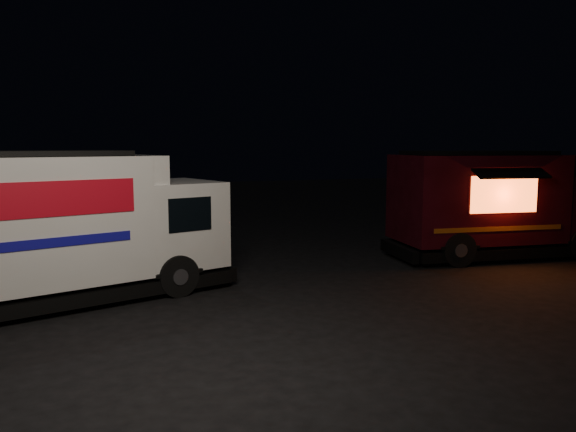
# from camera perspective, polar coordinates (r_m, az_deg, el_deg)

# --- Properties ---
(ground) EXTENTS (80.00, 80.00, 0.00)m
(ground) POSITION_cam_1_polar(r_m,az_deg,el_deg) (11.88, 0.74, -9.17)
(ground) COLOR black
(ground) RESTS_ON ground
(white_truck) EXTENTS (7.54, 4.46, 3.24)m
(white_truck) POSITION_cam_1_polar(r_m,az_deg,el_deg) (12.85, -21.61, -1.04)
(white_truck) COLOR white
(white_truck) RESTS_ON ground
(red_truck) EXTENTS (7.09, 3.30, 3.19)m
(red_truck) POSITION_cam_1_polar(r_m,az_deg,el_deg) (18.10, 20.94, 1.16)
(red_truck) COLOR #380A12
(red_truck) RESTS_ON ground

